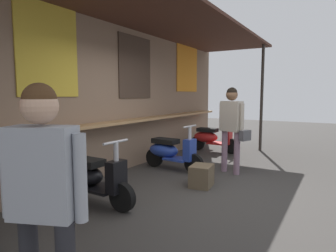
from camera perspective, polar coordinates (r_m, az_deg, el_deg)
The scene contains 8 objects.
ground_plane at distance 4.89m, azimuth 4.94°, elevation -12.81°, with size 28.31×28.31×0.00m, color #383533.
market_stall_facade at distance 5.68m, azimuth -12.35°, elevation 7.95°, with size 10.11×2.30×3.21m.
scooter_black at distance 4.47m, azimuth -14.59°, elevation -9.60°, with size 0.46×1.40×0.97m.
scooter_blue at distance 6.22m, azimuth 0.40°, elevation -4.94°, with size 0.50×1.40×0.97m.
scooter_red at distance 8.23m, azimuth 8.41°, elevation -2.26°, with size 0.46×1.40×0.97m.
shopper_with_handbag at distance 5.99m, azimuth 12.31°, elevation 0.97°, with size 0.39×0.68×1.72m.
shopper_browsing at distance 2.01m, azimuth -23.04°, elevation -10.72°, with size 0.34×0.53×1.66m.
merchandise_crate at distance 5.17m, azimuth 6.53°, elevation -9.60°, with size 0.44×0.35×0.37m, color brown.
Camera 1 is at (-4.17, -2.00, 1.59)m, focal length 31.37 mm.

